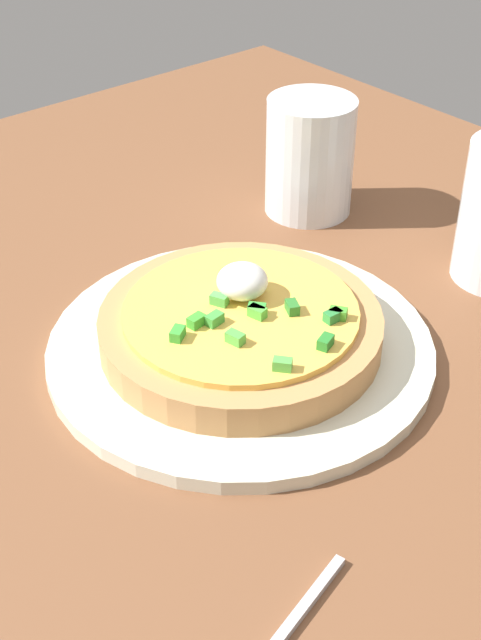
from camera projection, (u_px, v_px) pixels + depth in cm
name	position (u px, v px, depth cm)	size (l,w,h in cm)	color
dining_table	(296.00, 299.00, 75.46)	(97.04, 78.23, 3.37)	brown
plate	(240.00, 348.00, 66.08)	(29.12, 29.12, 1.13)	silver
pizza	(241.00, 325.00, 64.90)	(21.10, 21.10, 5.53)	tan
cup_near	(309.00, 163.00, 82.37)	(8.32, 8.32, 11.06)	silver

